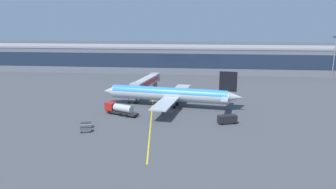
{
  "coord_description": "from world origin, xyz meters",
  "views": [
    {
      "loc": [
        10.38,
        -93.22,
        26.74
      ],
      "look_at": [
        0.0,
        2.97,
        4.5
      ],
      "focal_mm": 33.94,
      "sensor_mm": 36.0,
      "label": 1
    }
  ],
  "objects_px": {
    "crew_van": "(228,119)",
    "baggage_cart_1": "(86,125)",
    "fuel_tanker": "(119,109)",
    "main_airliner": "(170,94)",
    "baggage_cart_0": "(86,129)"
  },
  "relations": [
    {
      "from": "crew_van",
      "to": "baggage_cart_1",
      "type": "height_order",
      "value": "crew_van"
    },
    {
      "from": "crew_van",
      "to": "baggage_cart_0",
      "type": "xyz_separation_m",
      "value": [
        -35.54,
        -10.54,
        -0.53
      ]
    },
    {
      "from": "fuel_tanker",
      "to": "baggage_cart_0",
      "type": "relative_size",
      "value": 3.63
    },
    {
      "from": "main_airliner",
      "to": "baggage_cart_0",
      "type": "bearing_deg",
      "value": -125.06
    },
    {
      "from": "fuel_tanker",
      "to": "crew_van",
      "type": "height_order",
      "value": "fuel_tanker"
    },
    {
      "from": "main_airliner",
      "to": "baggage_cart_0",
      "type": "xyz_separation_m",
      "value": [
        -18.26,
        -26.03,
        -3.39
      ]
    },
    {
      "from": "fuel_tanker",
      "to": "baggage_cart_1",
      "type": "distance_m",
      "value": 13.92
    },
    {
      "from": "fuel_tanker",
      "to": "crew_van",
      "type": "relative_size",
      "value": 2.01
    },
    {
      "from": "fuel_tanker",
      "to": "baggage_cart_1",
      "type": "bearing_deg",
      "value": -113.24
    },
    {
      "from": "crew_van",
      "to": "baggage_cart_1",
      "type": "relative_size",
      "value": 1.8
    },
    {
      "from": "baggage_cart_1",
      "to": "baggage_cart_0",
      "type": "bearing_deg",
      "value": -71.79
    },
    {
      "from": "baggage_cart_0",
      "to": "baggage_cart_1",
      "type": "xyz_separation_m",
      "value": [
        -1.0,
        3.04,
        0.0
      ]
    },
    {
      "from": "main_airliner",
      "to": "baggage_cart_1",
      "type": "xyz_separation_m",
      "value": [
        -19.26,
        -22.99,
        -3.39
      ]
    },
    {
      "from": "main_airliner",
      "to": "fuel_tanker",
      "type": "height_order",
      "value": "main_airliner"
    },
    {
      "from": "main_airliner",
      "to": "crew_van",
      "type": "height_order",
      "value": "main_airliner"
    }
  ]
}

